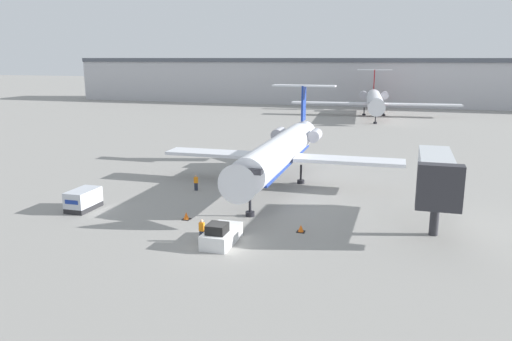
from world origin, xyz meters
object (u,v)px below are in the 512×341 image
(worker_by_wing, at_px, (196,182))
(traffic_cone_right, at_px, (301,229))
(worker_near_tug, at_px, (202,230))
(jet_bridge, at_px, (436,174))
(airplane_main, at_px, (280,151))
(pushback_tug, at_px, (221,235))
(traffic_cone_left, at_px, (186,216))
(luggage_cart, at_px, (83,200))
(airplane_parked_far_left, at_px, (375,101))

(worker_by_wing, xyz_separation_m, traffic_cone_right, (13.13, -9.47, -0.57))
(worker_near_tug, xyz_separation_m, worker_by_wing, (-6.38, 13.69, -0.05))
(jet_bridge, bearing_deg, worker_near_tug, -153.01)
(worker_near_tug, relative_size, traffic_cone_right, 2.67)
(airplane_main, relative_size, traffic_cone_right, 46.11)
(pushback_tug, relative_size, worker_by_wing, 2.54)
(worker_by_wing, distance_m, jet_bridge, 24.06)
(traffic_cone_left, bearing_deg, worker_near_tug, -53.40)
(worker_near_tug, bearing_deg, worker_by_wing, 114.98)
(pushback_tug, bearing_deg, luggage_cart, 163.69)
(airplane_main, bearing_deg, jet_bridge, -33.02)
(jet_bridge, bearing_deg, worker_by_wing, 167.62)
(pushback_tug, distance_m, worker_near_tug, 1.56)
(pushback_tug, xyz_separation_m, jet_bridge, (15.32, 8.52, 3.78))
(traffic_cone_left, xyz_separation_m, traffic_cone_right, (10.09, -0.28, -0.02))
(worker_by_wing, bearing_deg, jet_bridge, -12.38)
(airplane_main, height_order, traffic_cone_right, airplane_main)
(worker_by_wing, relative_size, jet_bridge, 0.15)
(worker_near_tug, relative_size, traffic_cone_left, 2.57)
(airplane_main, relative_size, luggage_cart, 8.80)
(traffic_cone_right, bearing_deg, worker_by_wing, 144.20)
(pushback_tug, height_order, worker_near_tug, pushback_tug)
(traffic_cone_right, xyz_separation_m, airplane_parked_far_left, (0.36, 84.73, 3.39))
(worker_near_tug, bearing_deg, traffic_cone_left, 126.60)
(airplane_main, height_order, jet_bridge, airplane_main)
(traffic_cone_left, bearing_deg, luggage_cart, -179.90)
(pushback_tug, distance_m, luggage_cart, 15.73)
(traffic_cone_left, relative_size, jet_bridge, 0.06)
(airplane_main, relative_size, pushback_tug, 7.15)
(airplane_parked_far_left, bearing_deg, pushback_tug, -93.58)
(jet_bridge, bearing_deg, traffic_cone_right, -156.66)
(worker_near_tug, xyz_separation_m, airplane_parked_far_left, (7.11, 88.95, 2.76))
(airplane_parked_far_left, relative_size, jet_bridge, 3.56)
(airplane_parked_far_left, xyz_separation_m, jet_bridge, (9.75, -80.36, 0.77))
(pushback_tug, distance_m, jet_bridge, 17.93)
(worker_by_wing, bearing_deg, traffic_cone_left, -71.74)
(luggage_cart, relative_size, traffic_cone_left, 5.04)
(worker_near_tug, xyz_separation_m, traffic_cone_right, (6.75, 4.22, -0.63))
(luggage_cart, bearing_deg, traffic_cone_left, 0.10)
(worker_near_tug, relative_size, airplane_parked_far_left, 0.04)
(jet_bridge, bearing_deg, traffic_cone_left, -168.57)
(pushback_tug, relative_size, traffic_cone_left, 6.20)
(worker_near_tug, relative_size, jet_bridge, 0.16)
(traffic_cone_left, xyz_separation_m, airplane_parked_far_left, (10.45, 84.44, 3.36))
(luggage_cart, bearing_deg, pushback_tug, -16.31)
(airplane_main, distance_m, luggage_cart, 20.79)
(worker_near_tug, height_order, jet_bridge, jet_bridge)
(airplane_main, relative_size, worker_by_wing, 18.14)
(pushback_tug, distance_m, worker_by_wing, 15.76)
(luggage_cart, bearing_deg, worker_by_wing, 52.06)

